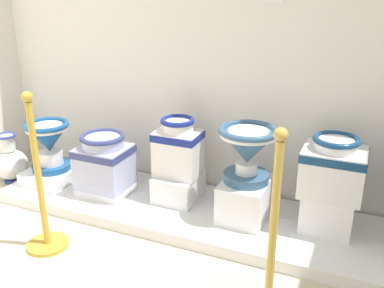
{
  "coord_description": "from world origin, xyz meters",
  "views": [
    {
      "loc": [
        2.87,
        -0.33,
        1.57
      ],
      "look_at": [
        1.83,
        2.11,
        0.56
      ],
      "focal_mm": 39.61,
      "sensor_mm": 36.0,
      "label": 1
    }
  ],
  "objects": [
    {
      "name": "antique_toilet_pale_glazed",
      "position": [
        1.68,
        2.2,
        0.49
      ],
      "size": [
        0.32,
        0.25,
        0.42
      ],
      "color": "white",
      "rests_on": "plinth_block_pale_glazed"
    },
    {
      "name": "decorative_vase_companion",
      "position": [
        0.2,
        2.06,
        0.17
      ],
      "size": [
        0.28,
        0.28,
        0.42
      ],
      "color": "#2D3D90",
      "rests_on": "ground_plane"
    },
    {
      "name": "antique_toilet_rightmost",
      "position": [
        2.73,
        2.21,
        0.52
      ],
      "size": [
        0.38,
        0.32,
        0.38
      ],
      "color": "white",
      "rests_on": "plinth_block_rightmost"
    },
    {
      "name": "antique_toilet_broad_patterned",
      "position": [
        2.21,
        2.14,
        0.58
      ],
      "size": [
        0.38,
        0.38,
        0.37
      ],
      "color": "#34597B",
      "rests_on": "plinth_block_broad_patterned"
    },
    {
      "name": "stanchion_post_near_left",
      "position": [
        1.12,
        1.42,
        0.29
      ],
      "size": [
        0.26,
        0.26,
        1.01
      ],
      "color": "gold",
      "rests_on": "ground_plane"
    },
    {
      "name": "plinth_block_squat_floral",
      "position": [
        1.14,
        2.07,
        0.11
      ],
      "size": [
        0.37,
        0.3,
        0.05
      ],
      "primitive_type": "cube",
      "color": "white",
      "rests_on": "display_platform"
    },
    {
      "name": "plinth_block_pale_glazed",
      "position": [
        1.68,
        2.2,
        0.18
      ],
      "size": [
        0.29,
        0.35,
        0.19
      ],
      "primitive_type": "cube",
      "color": "white",
      "rests_on": "display_platform"
    },
    {
      "name": "plinth_block_slender_white",
      "position": [
        0.62,
        2.08,
        0.13
      ],
      "size": [
        0.37,
        0.4,
        0.1
      ],
      "primitive_type": "cube",
      "color": "white",
      "rests_on": "display_platform"
    },
    {
      "name": "antique_toilet_squat_floral",
      "position": [
        1.14,
        2.07,
        0.35
      ],
      "size": [
        0.37,
        0.33,
        0.41
      ],
      "color": "#ACB0D2",
      "rests_on": "plinth_block_squat_floral"
    },
    {
      "name": "plinth_block_rightmost",
      "position": [
        2.73,
        2.21,
        0.2
      ],
      "size": [
        0.31,
        0.31,
        0.24
      ],
      "primitive_type": "cube",
      "color": "white",
      "rests_on": "display_platform"
    },
    {
      "name": "plinth_block_broad_patterned",
      "position": [
        2.21,
        2.14,
        0.22
      ],
      "size": [
        0.3,
        0.39,
        0.27
      ],
      "primitive_type": "cube",
      "color": "white",
      "rests_on": "display_platform"
    },
    {
      "name": "stanchion_post_near_right",
      "position": [
        2.55,
        1.39,
        0.28
      ],
      "size": [
        0.27,
        0.27,
        1.0
      ],
      "color": "gold",
      "rests_on": "ground_plane"
    },
    {
      "name": "display_platform",
      "position": [
        1.96,
        2.11,
        0.04
      ],
      "size": [
        3.2,
        0.76,
        0.08
      ],
      "primitive_type": "cube",
      "color": "white",
      "rests_on": "ground_plane"
    },
    {
      "name": "antique_toilet_slender_white",
      "position": [
        0.62,
        2.08,
        0.42
      ],
      "size": [
        0.34,
        0.34,
        0.39
      ],
      "color": "navy",
      "rests_on": "plinth_block_slender_white"
    }
  ]
}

